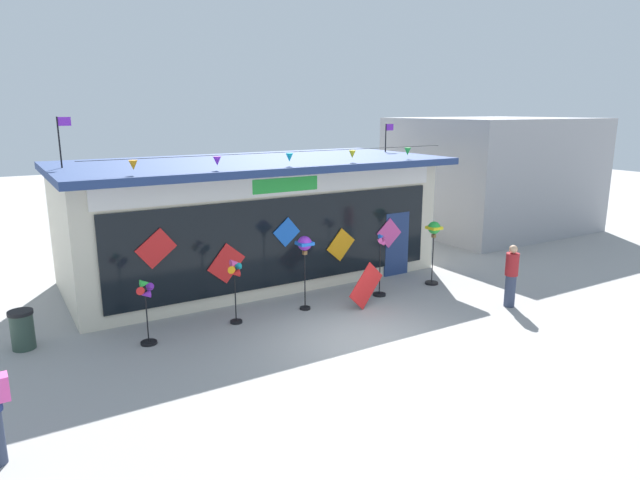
{
  "coord_description": "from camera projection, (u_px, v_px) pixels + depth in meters",
  "views": [
    {
      "loc": [
        -7.0,
        -9.58,
        5.14
      ],
      "look_at": [
        0.52,
        2.82,
        1.71
      ],
      "focal_mm": 31.28,
      "sensor_mm": 36.0,
      "label": 1
    }
  ],
  "objects": [
    {
      "name": "display_kite_on_ground",
      "position": [
        366.0,
        286.0,
        14.64
      ],
      "size": [
        1.2,
        0.22,
        1.2
      ],
      "primitive_type": "cube",
      "rotation": [
        -0.18,
        0.79,
        0.0
      ],
      "color": "red",
      "rests_on": "ground_plane"
    },
    {
      "name": "wind_spinner_left",
      "position": [
        235.0,
        277.0,
        13.42
      ],
      "size": [
        0.45,
        0.3,
        1.63
      ],
      "color": "black",
      "rests_on": "ground_plane"
    },
    {
      "name": "neighbour_building",
      "position": [
        492.0,
        174.0,
        24.09
      ],
      "size": [
        7.52,
        6.2,
        4.77
      ],
      "primitive_type": "cube",
      "color": "#99999E",
      "rests_on": "ground_plane"
    },
    {
      "name": "person_near_camera",
      "position": [
        511.0,
        275.0,
        14.68
      ],
      "size": [
        0.34,
        0.34,
        1.68
      ],
      "rotation": [
        0.0,
        0.0,
        1.56
      ],
      "color": "#333D56",
      "rests_on": "ground_plane"
    },
    {
      "name": "ground_plane",
      "position": [
        365.0,
        340.0,
        12.69
      ],
      "size": [
        80.0,
        80.0,
        0.0
      ],
      "primitive_type": "plane",
      "color": "#9E9B99"
    },
    {
      "name": "trash_bin",
      "position": [
        22.0,
        330.0,
        12.14
      ],
      "size": [
        0.52,
        0.52,
        0.88
      ],
      "color": "#2D4238",
      "rests_on": "ground_plane"
    },
    {
      "name": "wind_spinner_right",
      "position": [
        434.0,
        235.0,
        16.42
      ],
      "size": [
        0.39,
        0.39,
        1.91
      ],
      "color": "black",
      "rests_on": "ground_plane"
    },
    {
      "name": "wind_spinner_far_left",
      "position": [
        146.0,
        302.0,
        12.22
      ],
      "size": [
        0.44,
        0.36,
        1.53
      ],
      "color": "black",
      "rests_on": "ground_plane"
    },
    {
      "name": "wind_spinner_center_right",
      "position": [
        381.0,
        262.0,
        15.48
      ],
      "size": [
        0.37,
        0.37,
        1.79
      ],
      "color": "black",
      "rests_on": "ground_plane"
    },
    {
      "name": "kite_shop_building",
      "position": [
        251.0,
        218.0,
        17.19
      ],
      "size": [
        11.28,
        5.38,
        4.95
      ],
      "color": "beige",
      "rests_on": "ground_plane"
    },
    {
      "name": "wind_spinner_center_left",
      "position": [
        305.0,
        249.0,
        14.27
      ],
      "size": [
        0.38,
        0.38,
        1.97
      ],
      "color": "black",
      "rests_on": "ground_plane"
    }
  ]
}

